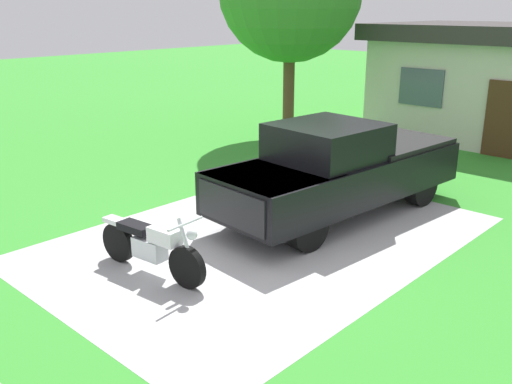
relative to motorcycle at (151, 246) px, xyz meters
name	(u,v)px	position (x,y,z in m)	size (l,w,h in m)	color
ground_plane	(265,239)	(0.34, 2.26, -0.47)	(80.00, 80.00, 0.00)	green
driveway_pad	(265,238)	(0.34, 2.26, -0.47)	(5.56, 7.93, 0.01)	#B9B9B9
motorcycle	(151,246)	(0.00, 0.00, 0.00)	(2.21, 0.70, 1.09)	black
pickup_truck	(341,168)	(0.53, 4.29, 0.48)	(2.46, 5.77, 1.90)	black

